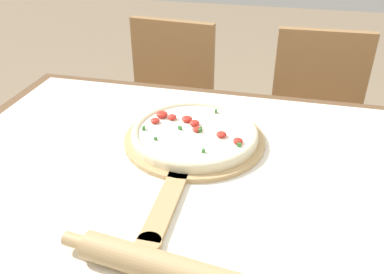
% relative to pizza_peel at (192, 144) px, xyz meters
% --- Properties ---
extents(dining_table, '(1.39, 0.89, 0.77)m').
position_rel_pizza_peel_xyz_m(dining_table, '(0.06, -0.08, -0.12)').
color(dining_table, brown).
rests_on(dining_table, ground_plane).
extents(towel_cloth, '(1.31, 0.81, 0.00)m').
position_rel_pizza_peel_xyz_m(towel_cloth, '(0.06, -0.08, -0.01)').
color(towel_cloth, white).
rests_on(towel_cloth, dining_table).
extents(pizza_peel, '(0.37, 0.59, 0.01)m').
position_rel_pizza_peel_xyz_m(pizza_peel, '(0.00, 0.00, 0.00)').
color(pizza_peel, tan).
rests_on(pizza_peel, towel_cloth).
extents(pizza, '(0.33, 0.33, 0.03)m').
position_rel_pizza_peel_xyz_m(pizza, '(-0.00, 0.02, 0.02)').
color(pizza, beige).
rests_on(pizza, pizza_peel).
extents(chair_left, '(0.44, 0.44, 0.87)m').
position_rel_pizza_peel_xyz_m(chair_left, '(-0.29, 0.72, -0.28)').
color(chair_left, '#A37547').
rests_on(chair_left, ground_plane).
extents(chair_right, '(0.41, 0.41, 0.87)m').
position_rel_pizza_peel_xyz_m(chair_right, '(0.36, 0.72, -0.28)').
color(chair_right, '#A37547').
rests_on(chair_right, ground_plane).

